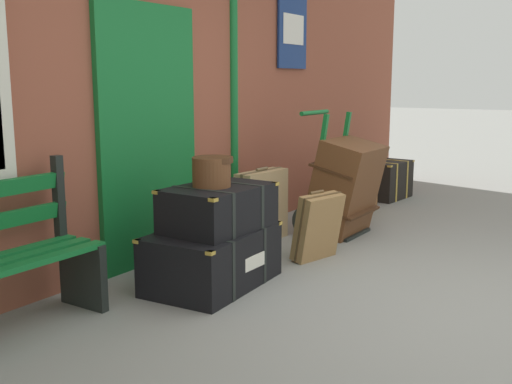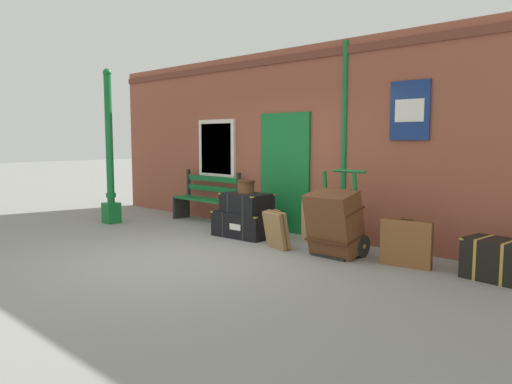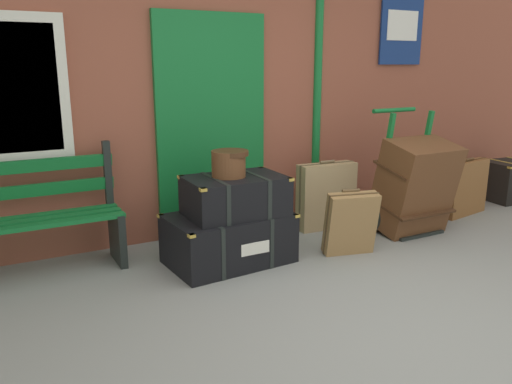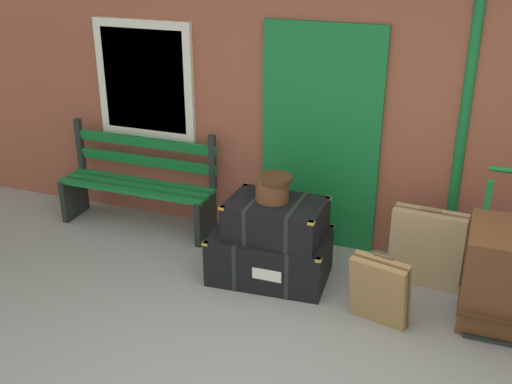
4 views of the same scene
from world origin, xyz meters
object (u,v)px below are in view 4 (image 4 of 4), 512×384
(porters_trolley, at_px, (508,291))
(steamer_trunk_middle, at_px, (276,219))
(steamer_trunk_base, at_px, (270,255))
(round_hatbox, at_px, (273,186))
(suitcase_cream, at_px, (380,290))
(platform_bench, at_px, (139,184))
(large_brown_trunk, at_px, (512,280))
(suitcase_brown, at_px, (427,248))

(porters_trolley, bearing_deg, steamer_trunk_middle, -179.44)
(steamer_trunk_base, xyz_separation_m, round_hatbox, (0.01, 0.01, 0.65))
(steamer_trunk_middle, distance_m, suitcase_cream, 1.05)
(steamer_trunk_middle, xyz_separation_m, suitcase_cream, (0.96, -0.33, -0.29))
(porters_trolley, bearing_deg, platform_bench, 171.64)
(platform_bench, distance_m, large_brown_trunk, 3.58)
(steamer_trunk_middle, distance_m, large_brown_trunk, 1.89)
(steamer_trunk_middle, xyz_separation_m, large_brown_trunk, (1.88, -0.15, -0.10))
(porters_trolley, xyz_separation_m, suitcase_brown, (-0.65, 0.38, 0.06))
(round_hatbox, height_order, large_brown_trunk, round_hatbox)
(round_hatbox, distance_m, suitcase_cream, 1.21)
(steamer_trunk_base, bearing_deg, porters_trolley, -0.01)
(round_hatbox, relative_size, large_brown_trunk, 0.32)
(suitcase_cream, bearing_deg, steamer_trunk_middle, 160.98)
(platform_bench, height_order, steamer_trunk_base, platform_bench)
(round_hatbox, xyz_separation_m, large_brown_trunk, (1.92, -0.18, -0.39))
(platform_bench, height_order, suitcase_cream, platform_bench)
(porters_trolley, relative_size, suitcase_cream, 2.04)
(large_brown_trunk, distance_m, suitcase_cream, 0.96)
(platform_bench, bearing_deg, steamer_trunk_base, -18.04)
(large_brown_trunk, bearing_deg, porters_trolley, 90.00)
(steamer_trunk_middle, height_order, large_brown_trunk, large_brown_trunk)
(platform_bench, distance_m, suitcase_brown, 2.87)
(large_brown_trunk, bearing_deg, round_hatbox, 174.70)
(platform_bench, relative_size, porters_trolley, 1.32)
(round_hatbox, relative_size, suitcase_brown, 0.43)
(platform_bench, relative_size, steamer_trunk_base, 1.52)
(steamer_trunk_middle, relative_size, porters_trolley, 0.68)
(porters_trolley, height_order, large_brown_trunk, porters_trolley)
(suitcase_cream, bearing_deg, round_hatbox, 160.42)
(large_brown_trunk, height_order, suitcase_cream, large_brown_trunk)
(steamer_trunk_middle, relative_size, round_hatbox, 2.68)
(suitcase_brown, bearing_deg, porters_trolley, -30.29)
(steamer_trunk_middle, bearing_deg, round_hatbox, 148.49)
(large_brown_trunk, xyz_separation_m, suitcase_brown, (-0.65, 0.55, -0.14))
(platform_bench, xyz_separation_m, steamer_trunk_base, (1.58, -0.52, -0.23))
(large_brown_trunk, bearing_deg, suitcase_cream, -169.09)
(round_hatbox, distance_m, large_brown_trunk, 1.96)
(steamer_trunk_base, distance_m, round_hatbox, 0.65)
(suitcase_brown, bearing_deg, suitcase_cream, -109.98)
(steamer_trunk_base, xyz_separation_m, steamer_trunk_middle, (0.05, -0.02, 0.37))
(round_hatbox, bearing_deg, steamer_trunk_base, -154.49)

